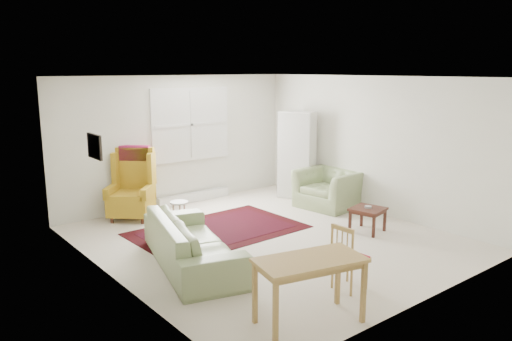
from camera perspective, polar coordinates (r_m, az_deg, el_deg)
room at (r=7.75m, az=0.52°, el=1.41°), size 5.04×5.54×2.51m
rug at (r=8.31m, az=-4.37°, el=-6.77°), size 2.75×1.80×0.03m
sofa at (r=6.82m, az=-7.30°, el=-7.04°), size 1.47×2.43×0.92m
armchair at (r=9.66m, az=8.31°, el=-1.67°), size 1.09×1.21×0.86m
wingback_chair at (r=9.03m, az=-14.17°, el=-1.51°), size 1.06×1.07×1.27m
coffee_table at (r=8.38m, az=12.62°, el=-5.51°), size 0.60×0.60×0.41m
stool at (r=8.64m, az=-8.76°, el=-4.81°), size 0.34×0.34×0.41m
cabinet at (r=10.19m, az=4.69°, el=1.75°), size 0.63×0.80×1.78m
desk at (r=5.36m, az=6.11°, el=-13.52°), size 1.23×0.81×0.71m
desk_chair at (r=6.18m, az=10.71°, el=-9.64°), size 0.37×0.37×0.82m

